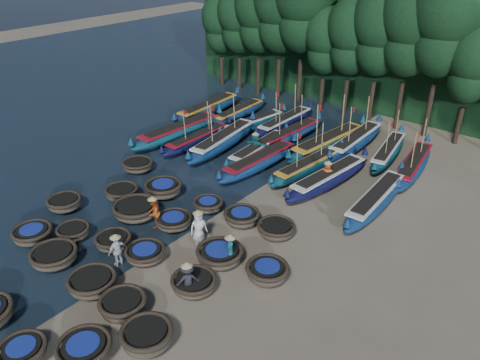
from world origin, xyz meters
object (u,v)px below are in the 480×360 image
Objects in this scene: coracle_24 at (276,229)px; long_boat_8 at (376,199)px; coracle_12 at (113,241)px; coracle_16 at (136,210)px; coracle_5 at (32,234)px; fisherman_3 at (188,279)px; long_boat_3 at (224,140)px; coracle_7 at (92,282)px; coracle_15 at (122,192)px; coracle_11 at (73,232)px; long_boat_9 at (208,108)px; long_boat_6 at (309,166)px; fisherman_0 at (199,226)px; fisherman_4 at (117,250)px; long_boat_14 at (328,142)px; fisherman_2 at (154,212)px; coracle_6 at (54,256)px; coracle_21 at (163,188)px; long_boat_16 at (388,151)px; coracle_23 at (242,217)px; fisherman_6 at (327,173)px; long_boat_15 at (356,141)px; coracle_10 at (64,203)px; long_boat_11 at (254,123)px; long_boat_1 at (179,131)px; coracle_20 at (138,165)px; long_boat_10 at (239,112)px; long_boat_13 at (290,134)px; fisherman_5 at (255,145)px; coracle_4 at (84,349)px; coracle_19 at (267,271)px; coracle_22 at (208,204)px; long_boat_2 at (198,139)px; coracle_14 at (194,283)px; coracle_3 at (23,351)px; long_boat_17 at (413,165)px; coracle_8 at (123,305)px; long_boat_5 at (260,161)px; long_boat_7 at (329,178)px; coracle_17 at (173,221)px; long_boat_4 at (259,149)px; long_boat_12 at (285,122)px.

long_boat_8 reaches higher than coracle_24.
coracle_12 is 2.87m from coracle_16.
fisherman_3 is (8.92, 2.22, 0.44)m from coracle_5.
coracle_7 is at bearing -78.14° from long_boat_3.
coracle_11 is at bearing -72.19° from coracle_15.
long_boat_6 is at bearing -20.49° from long_boat_9.
fisherman_4 is at bearing -174.49° from fisherman_0.
coracle_11 is 18.29m from long_boat_14.
long_boat_3 is at bearing 175.00° from fisherman_2.
long_boat_6 is 0.92× the size of long_boat_8.
coracle_7 is 0.34× the size of long_boat_6.
coracle_21 is at bearing 95.99° from coracle_6.
long_boat_16 is (-2.19, 6.57, -0.04)m from long_boat_8.
coracle_23 is at bearing -44.60° from long_boat_9.
fisherman_6 is (-1.25, -6.15, 0.37)m from long_boat_16.
coracle_12 is 0.79× the size of coracle_21.
coracle_10 is at bearing -117.82° from long_boat_15.
long_boat_1 is at bearing -113.87° from long_boat_11.
long_boat_6 is (1.35, 15.52, 0.09)m from coracle_7.
coracle_11 is at bearing -53.09° from fisherman_3.
coracle_20 is 11.60m from long_boat_10.
coracle_6 is 19.10m from long_boat_13.
coracle_12 is 0.61× the size of coracle_16.
coracle_4 is at bearing 92.04° from fisherman_5.
fisherman_4 is at bearing 17.71° from coracle_5.
fisherman_4 is (-6.02, -3.64, 0.44)m from coracle_19.
coracle_22 is 9.02m from long_boat_2.
long_boat_16 is 4.05× the size of fisherman_4.
coracle_21 reaches higher than coracle_24.
coracle_7 is 0.30× the size of long_boat_15.
coracle_20 is 0.26× the size of long_boat_14.
coracle_10 is 5.75m from coracle_20.
fisherman_0 is (-2.33, 2.75, 0.55)m from coracle_14.
long_boat_15 reaches higher than coracle_7.
long_boat_3 is at bearing -155.07° from fisherman_4.
coracle_3 is at bearing -109.42° from long_boat_8.
long_boat_13 is at bearing 92.31° from coracle_12.
coracle_16 is 17.78m from long_boat_17.
coracle_8 is at bearing -42.13° from coracle_20.
long_boat_1 is (-9.20, 14.14, 0.19)m from coracle_7.
long_boat_8 is (3.67, 16.71, 0.15)m from coracle_4.
long_boat_5 is at bearing -44.23° from long_boat_10.
long_boat_15 reaches higher than coracle_20.
long_boat_13 is (5.98, -1.20, 0.03)m from long_boat_10.
long_boat_16 is at bearing 85.28° from long_boat_7.
coracle_17 is (4.53, -0.12, -0.03)m from coracle_15.
long_boat_4 reaches higher than coracle_12.
coracle_15 is at bearing -54.63° from coracle_20.
long_boat_13 is (-5.68, 4.16, -0.02)m from long_boat_7.
coracle_7 is 0.32× the size of long_boat_12.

